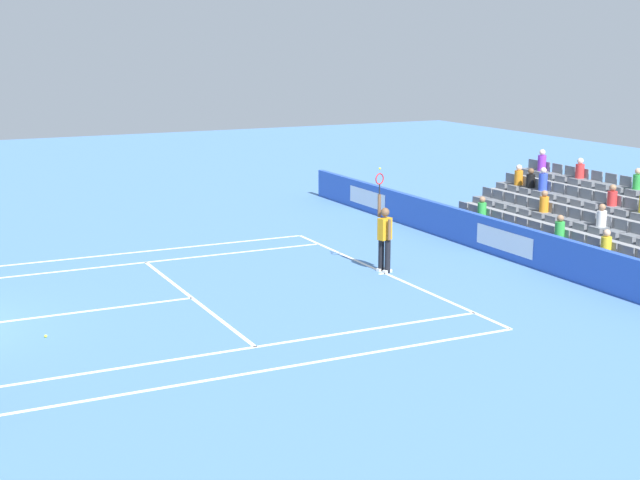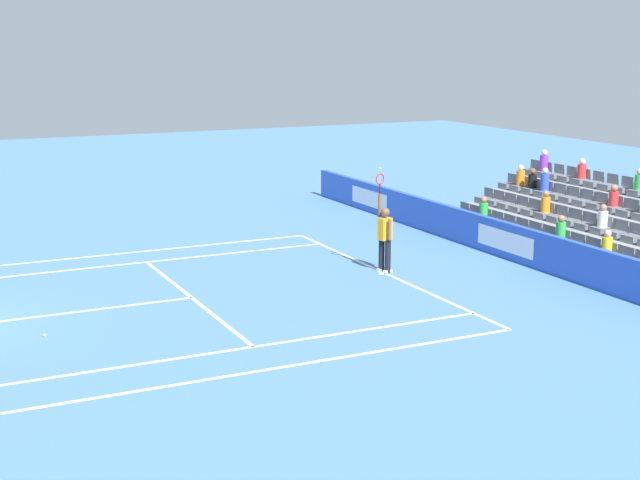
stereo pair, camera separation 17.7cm
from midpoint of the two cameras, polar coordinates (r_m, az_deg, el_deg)
line_baseline at (r=25.09m, az=4.28°, el=-2.08°), size 10.97×0.10×0.01m
line_service at (r=22.92m, az=-7.73°, el=-3.55°), size 8.23×0.10×0.01m
line_centre_service at (r=22.19m, az=-15.62°, el=-4.43°), size 0.10×6.40×0.01m
line_singles_sideline_left at (r=26.63m, az=-11.42°, el=-1.44°), size 0.10×11.89×0.01m
line_singles_sideline_right at (r=19.07m, az=-5.14°, el=-6.78°), size 0.10×11.89×0.01m
line_doubles_sideline_left at (r=27.93m, az=-12.13°, el=-0.83°), size 0.10×11.89×0.01m
line_doubles_sideline_right at (r=17.86m, az=-3.57°, el=-8.09°), size 0.10×11.89×0.01m
line_centre_mark at (r=25.04m, az=4.08°, el=-2.10°), size 0.10×0.20×0.01m
sponsor_barrier at (r=27.18m, az=11.72°, el=-0.05°), size 24.40×0.22×1.05m
tennis_player at (r=25.05m, az=4.22°, el=0.22°), size 0.54×0.42×2.85m
stadium_stand at (r=29.00m, az=16.38°, el=0.81°), size 8.68×3.80×2.62m
loose_tennis_ball at (r=20.61m, az=-16.42°, el=-5.68°), size 0.07×0.07×0.07m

